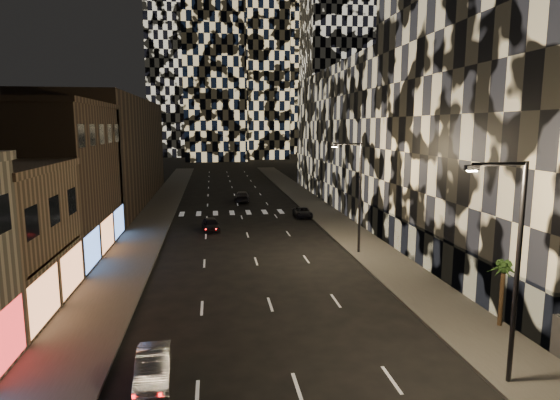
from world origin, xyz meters
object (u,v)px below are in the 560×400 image
object	(u,v)px
car_silver_parked	(153,368)
car_dark_oncoming	(242,197)
streetlight_far	(357,190)
car_dark_midlane	(211,224)
palm_tree	(503,272)
streetlight_near	(513,258)
car_dark_rightlane	(303,212)

from	to	relation	value
car_silver_parked	car_dark_oncoming	size ratio (longest dim) A/B	0.78
streetlight_far	car_dark_midlane	distance (m)	16.43
car_silver_parked	car_dark_midlane	size ratio (longest dim) A/B	1.01
car_silver_parked	palm_tree	distance (m)	17.70
car_dark_midlane	palm_tree	world-z (taller)	palm_tree
palm_tree	car_dark_midlane	bearing A→B (deg)	120.66
car_dark_midlane	car_silver_parked	bearing A→B (deg)	-101.62
streetlight_near	car_dark_oncoming	distance (m)	49.03
car_silver_parked	car_dark_oncoming	distance (m)	46.49
car_dark_oncoming	palm_tree	world-z (taller)	palm_tree
streetlight_near	car_dark_midlane	bearing A→B (deg)	111.33
car_dark_oncoming	palm_tree	bearing A→B (deg)	107.73
streetlight_near	car_silver_parked	bearing A→B (deg)	171.15
car_dark_midlane	palm_tree	size ratio (longest dim) A/B	1.11
streetlight_far	car_dark_oncoming	distance (m)	29.59
car_dark_oncoming	car_dark_rightlane	xyz separation A→B (m)	(6.23, -12.17, -0.17)
car_silver_parked	palm_tree	world-z (taller)	palm_tree
streetlight_near	car_dark_rightlane	size ratio (longest dim) A/B	2.22
streetlight_near	car_silver_parked	size ratio (longest dim) A/B	2.31
car_dark_oncoming	palm_tree	xyz separation A→B (m)	(10.73, -43.17, 2.31)
car_dark_midlane	streetlight_near	bearing A→B (deg)	-75.62
car_silver_parked	car_dark_oncoming	xyz separation A→B (m)	(6.57, 46.02, 0.09)
streetlight_far	car_silver_parked	world-z (taller)	streetlight_far
streetlight_near	palm_tree	world-z (taller)	streetlight_near
streetlight_far	palm_tree	xyz separation A→B (m)	(3.15, -14.94, -2.32)
car_dark_midlane	palm_tree	xyz separation A→B (m)	(15.00, -25.31, 2.38)
car_dark_oncoming	car_dark_midlane	bearing A→B (deg)	80.32
streetlight_far	car_silver_parked	distance (m)	23.22
car_silver_parked	car_dark_midlane	bearing A→B (deg)	81.59
car_dark_midlane	car_dark_rightlane	distance (m)	11.94
car_dark_midlane	car_dark_oncoming	world-z (taller)	car_dark_oncoming
streetlight_far	streetlight_near	bearing A→B (deg)	-90.00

